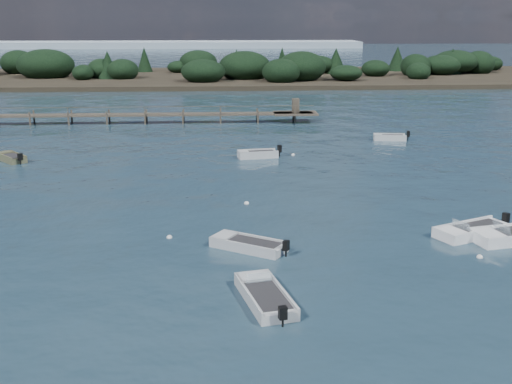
{
  "coord_description": "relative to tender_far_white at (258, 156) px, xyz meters",
  "views": [
    {
      "loc": [
        -4.88,
        -25.46,
        11.87
      ],
      "look_at": [
        -2.57,
        14.0,
        1.0
      ],
      "focal_mm": 45.0,
      "sensor_mm": 36.0,
      "label": 1
    }
  ],
  "objects": [
    {
      "name": "tender_far_grey_b",
      "position": [
        13.54,
        7.35,
        -0.02
      ],
      "size": [
        3.56,
        1.65,
        1.2
      ],
      "color": "#ACB1B4",
      "rests_on": "ground"
    },
    {
      "name": "dinghy_mid_white_b",
      "position": [
        10.8,
        -21.05,
        -0.02
      ],
      "size": [
        4.95,
        3.51,
        1.24
      ],
      "color": "white",
      "rests_on": "ground"
    },
    {
      "name": "dinghy_mid_grey",
      "position": [
        -1.89,
        -22.55,
        -0.04
      ],
      "size": [
        4.18,
        3.45,
        1.1
      ],
      "color": "#ACB1B4",
      "rests_on": "ground"
    },
    {
      "name": "tender_far_white",
      "position": [
        0.0,
        0.0,
        0.0
      ],
      "size": [
        3.89,
        1.89,
        1.31
      ],
      "color": "#ACB1B4",
      "rests_on": "ground"
    },
    {
      "name": "dinghy_near_olive",
      "position": [
        -1.48,
        -29.02,
        -0.03
      ],
      "size": [
        2.56,
        4.85,
        1.16
      ],
      "color": "#ACB1B4",
      "rests_on": "ground"
    },
    {
      "name": "buoy_e",
      "position": [
        3.18,
        0.82,
        -0.18
      ],
      "size": [
        0.32,
        0.32,
        0.32
      ],
      "primitive_type": "sphere",
      "color": "silver",
      "rests_on": "ground"
    },
    {
      "name": "jetty",
      "position": [
        -20.21,
        19.12,
        0.8
      ],
      "size": [
        64.5,
        3.2,
        3.4
      ],
      "color": "#494136",
      "rests_on": "ground"
    },
    {
      "name": "far_headland",
      "position": [
        26.53,
        71.13,
        1.78
      ],
      "size": [
        190.0,
        40.0,
        5.8
      ],
      "color": "black",
      "rests_on": "ground"
    },
    {
      "name": "tender_far_grey",
      "position": [
        -20.96,
        -0.1,
        -0.01
      ],
      "size": [
        3.19,
        3.47,
        1.22
      ],
      "color": "#6A6947",
      "rests_on": "ground"
    },
    {
      "name": "ground",
      "position": [
        1.53,
        31.13,
        -0.18
      ],
      "size": [
        400.0,
        400.0,
        0.0
      ],
      "primitive_type": "plane",
      "color": "#182B38",
      "rests_on": "ground"
    },
    {
      "name": "buoy_b",
      "position": [
        9.81,
        -24.48,
        -0.18
      ],
      "size": [
        0.32,
        0.32,
        0.32
      ],
      "primitive_type": "sphere",
      "color": "silver",
      "rests_on": "ground"
    },
    {
      "name": "buoy_extra_a",
      "position": [
        -1.62,
        -14.08,
        -0.18
      ],
      "size": [
        0.32,
        0.32,
        0.32
      ],
      "primitive_type": "sphere",
      "color": "silver",
      "rests_on": "ground"
    },
    {
      "name": "buoy_c",
      "position": [
        -6.18,
        -20.51,
        -0.18
      ],
      "size": [
        0.32,
        0.32,
        0.32
      ],
      "primitive_type": "sphere",
      "color": "silver",
      "rests_on": "ground"
    }
  ]
}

